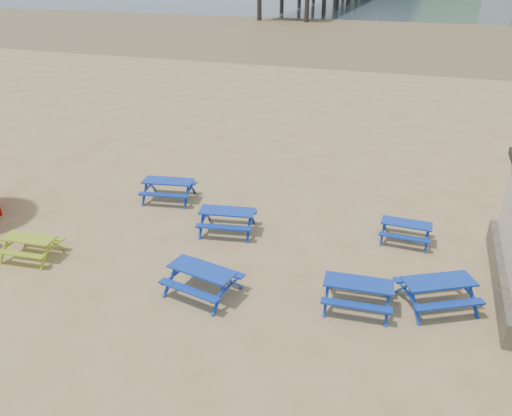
% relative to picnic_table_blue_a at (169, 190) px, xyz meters
% --- Properties ---
extents(ground, '(400.00, 400.00, 0.00)m').
position_rel_picnic_table_blue_a_xyz_m(ground, '(4.26, -3.05, -0.39)').
color(ground, tan).
rests_on(ground, ground).
extents(wet_sand, '(400.00, 400.00, 0.00)m').
position_rel_picnic_table_blue_a_xyz_m(wet_sand, '(4.26, 51.95, -0.38)').
color(wet_sand, olive).
rests_on(wet_sand, ground).
extents(picnic_table_blue_a, '(2.08, 1.79, 0.77)m').
position_rel_picnic_table_blue_a_xyz_m(picnic_table_blue_a, '(0.00, 0.00, 0.00)').
color(picnic_table_blue_a, '#1948A0').
rests_on(picnic_table_blue_a, ground).
extents(picnic_table_blue_b, '(2.03, 1.74, 0.75)m').
position_rel_picnic_table_blue_a_xyz_m(picnic_table_blue_b, '(2.99, -1.56, -0.01)').
color(picnic_table_blue_b, '#1948A0').
rests_on(picnic_table_blue_b, ground).
extents(picnic_table_blue_c, '(1.57, 1.27, 0.65)m').
position_rel_picnic_table_blue_a_xyz_m(picnic_table_blue_c, '(8.59, -0.32, -0.06)').
color(picnic_table_blue_c, '#1948A0').
rests_on(picnic_table_blue_c, ground).
extents(picnic_table_blue_d, '(2.06, 1.78, 0.76)m').
position_rel_picnic_table_blue_a_xyz_m(picnic_table_blue_d, '(3.66, -4.98, -0.01)').
color(picnic_table_blue_d, '#1948A0').
rests_on(picnic_table_blue_d, ground).
extents(picnic_table_blue_e, '(1.86, 1.55, 0.73)m').
position_rel_picnic_table_blue_a_xyz_m(picnic_table_blue_e, '(7.66, -4.21, -0.02)').
color(picnic_table_blue_e, '#1948A0').
rests_on(picnic_table_blue_e, ground).
extents(picnic_table_blue_f, '(2.29, 2.15, 0.76)m').
position_rel_picnic_table_blue_a_xyz_m(picnic_table_blue_f, '(9.59, -3.50, -0.01)').
color(picnic_table_blue_f, '#1948A0').
rests_on(picnic_table_blue_f, ground).
extents(picnic_table_yellow, '(1.70, 1.43, 0.66)m').
position_rel_picnic_table_blue_a_xyz_m(picnic_table_yellow, '(-1.98, -4.98, -0.06)').
color(picnic_table_yellow, '#8FB923').
rests_on(picnic_table_yellow, ground).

